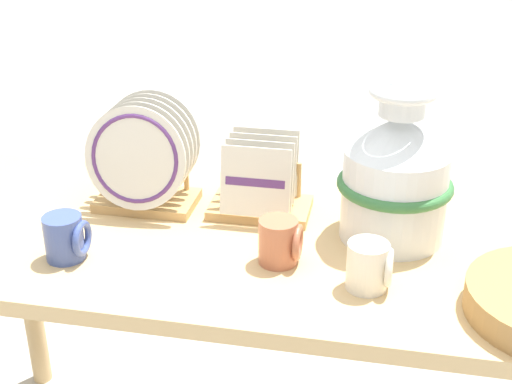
{
  "coord_description": "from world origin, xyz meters",
  "views": [
    {
      "loc": [
        0.26,
        -1.3,
        1.47
      ],
      "look_at": [
        0.0,
        0.0,
        0.83
      ],
      "focal_mm": 50.0,
      "sensor_mm": 36.0,
      "label": 1
    }
  ],
  "objects_px": {
    "dish_rack_round_plates": "(144,163)",
    "mug_cream_glaze": "(370,266)",
    "dish_rack_square_plates": "(260,190)",
    "mug_terracotta_glaze": "(280,241)",
    "ceramic_vase": "(396,175)",
    "mug_cobalt_glaze": "(66,238)"
  },
  "relations": [
    {
      "from": "dish_rack_round_plates",
      "to": "dish_rack_square_plates",
      "type": "xyz_separation_m",
      "value": [
        0.27,
        0.02,
        -0.05
      ]
    },
    {
      "from": "dish_rack_round_plates",
      "to": "mug_cream_glaze",
      "type": "height_order",
      "value": "dish_rack_round_plates"
    },
    {
      "from": "dish_rack_square_plates",
      "to": "mug_terracotta_glaze",
      "type": "distance_m",
      "value": 0.22
    },
    {
      "from": "dish_rack_square_plates",
      "to": "mug_cream_glaze",
      "type": "bearing_deg",
      "value": -45.72
    },
    {
      "from": "dish_rack_square_plates",
      "to": "mug_cobalt_glaze",
      "type": "bearing_deg",
      "value": -141.22
    },
    {
      "from": "mug_terracotta_glaze",
      "to": "mug_cream_glaze",
      "type": "bearing_deg",
      "value": -18.21
    },
    {
      "from": "dish_rack_round_plates",
      "to": "mug_cream_glaze",
      "type": "distance_m",
      "value": 0.58
    },
    {
      "from": "dish_rack_round_plates",
      "to": "mug_cobalt_glaze",
      "type": "xyz_separation_m",
      "value": [
        -0.08,
        -0.25,
        -0.06
      ]
    },
    {
      "from": "ceramic_vase",
      "to": "mug_cobalt_glaze",
      "type": "height_order",
      "value": "ceramic_vase"
    },
    {
      "from": "dish_rack_square_plates",
      "to": "mug_terracotta_glaze",
      "type": "height_order",
      "value": "dish_rack_square_plates"
    },
    {
      "from": "mug_terracotta_glaze",
      "to": "dish_rack_round_plates",
      "type": "bearing_deg",
      "value": 151.83
    },
    {
      "from": "dish_rack_round_plates",
      "to": "mug_cobalt_glaze",
      "type": "relative_size",
      "value": 2.72
    },
    {
      "from": "dish_rack_round_plates",
      "to": "ceramic_vase",
      "type": "bearing_deg",
      "value": -3.33
    },
    {
      "from": "ceramic_vase",
      "to": "mug_cobalt_glaze",
      "type": "distance_m",
      "value": 0.68
    },
    {
      "from": "mug_cream_glaze",
      "to": "mug_terracotta_glaze",
      "type": "xyz_separation_m",
      "value": [
        -0.18,
        0.06,
        0.0
      ]
    },
    {
      "from": "mug_cobalt_glaze",
      "to": "mug_cream_glaze",
      "type": "bearing_deg",
      "value": 0.92
    },
    {
      "from": "mug_cream_glaze",
      "to": "mug_terracotta_glaze",
      "type": "relative_size",
      "value": 1.0
    },
    {
      "from": "mug_terracotta_glaze",
      "to": "ceramic_vase",
      "type": "bearing_deg",
      "value": 35.46
    },
    {
      "from": "mug_cream_glaze",
      "to": "dish_rack_square_plates",
      "type": "bearing_deg",
      "value": 134.28
    },
    {
      "from": "mug_cobalt_glaze",
      "to": "dish_rack_square_plates",
      "type": "bearing_deg",
      "value": 38.78
    },
    {
      "from": "mug_cream_glaze",
      "to": "mug_cobalt_glaze",
      "type": "bearing_deg",
      "value": -179.08
    },
    {
      "from": "dish_rack_round_plates",
      "to": "mug_cream_glaze",
      "type": "bearing_deg",
      "value": -24.94
    }
  ]
}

